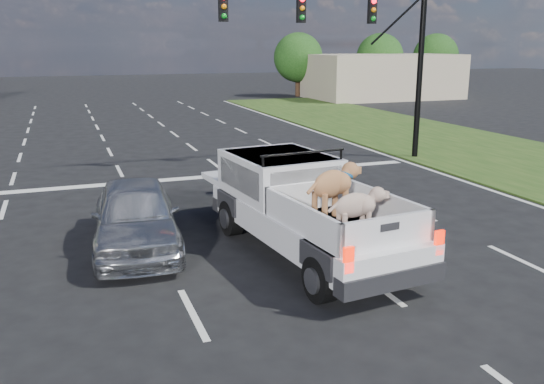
{
  "coord_description": "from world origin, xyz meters",
  "views": [
    {
      "loc": [
        -3.55,
        -8.77,
        4.4
      ],
      "look_at": [
        0.4,
        2.0,
        1.45
      ],
      "focal_mm": 38.0,
      "sensor_mm": 36.0,
      "label": 1
    }
  ],
  "objects": [
    {
      "name": "ground",
      "position": [
        0.0,
        0.0,
        0.0
      ],
      "size": [
        160.0,
        160.0,
        0.0
      ],
      "primitive_type": "plane",
      "color": "black",
      "rests_on": "ground"
    },
    {
      "name": "road_markings",
      "position": [
        0.0,
        6.56,
        0.01
      ],
      "size": [
        17.75,
        60.0,
        0.01
      ],
      "color": "silver",
      "rests_on": "ground"
    },
    {
      "name": "traffic_signal",
      "position": [
        7.2,
        10.5,
        4.73
      ],
      "size": [
        9.11,
        0.31,
        7.0
      ],
      "color": "black",
      "rests_on": "ground"
    },
    {
      "name": "building_right",
      "position": [
        22.0,
        34.0,
        1.8
      ],
      "size": [
        12.0,
        7.0,
        3.6
      ],
      "primitive_type": "cube",
      "color": "tan",
      "rests_on": "ground"
    },
    {
      "name": "tree_far_d",
      "position": [
        16.0,
        38.0,
        3.29
      ],
      "size": [
        4.2,
        4.2,
        5.4
      ],
      "color": "#332114",
      "rests_on": "ground"
    },
    {
      "name": "tree_far_e",
      "position": [
        24.0,
        38.0,
        3.29
      ],
      "size": [
        4.2,
        4.2,
        5.4
      ],
      "color": "#332114",
      "rests_on": "ground"
    },
    {
      "name": "tree_far_f",
      "position": [
        30.0,
        38.0,
        3.29
      ],
      "size": [
        4.2,
        4.2,
        5.4
      ],
      "color": "#332114",
      "rests_on": "ground"
    },
    {
      "name": "pickup_truck",
      "position": [
        1.17,
        2.13,
        1.04
      ],
      "size": [
        2.75,
        6.11,
        2.22
      ],
      "rotation": [
        0.0,
        0.0,
        0.11
      ],
      "color": "black",
      "rests_on": "ground"
    },
    {
      "name": "silver_sedan",
      "position": [
        -2.2,
        3.59,
        0.76
      ],
      "size": [
        2.22,
        4.63,
        1.52
      ],
      "primitive_type": "imported",
      "rotation": [
        0.0,
        0.0,
        -0.1
      ],
      "color": "#AEB1B6",
      "rests_on": "ground"
    },
    {
      "name": "black_coupe",
      "position": [
        2.2,
        5.15,
        0.65
      ],
      "size": [
        2.07,
        4.56,
        1.3
      ],
      "primitive_type": "imported",
      "rotation": [
        0.0,
        0.0,
        0.06
      ],
      "color": "black",
      "rests_on": "ground"
    }
  ]
}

